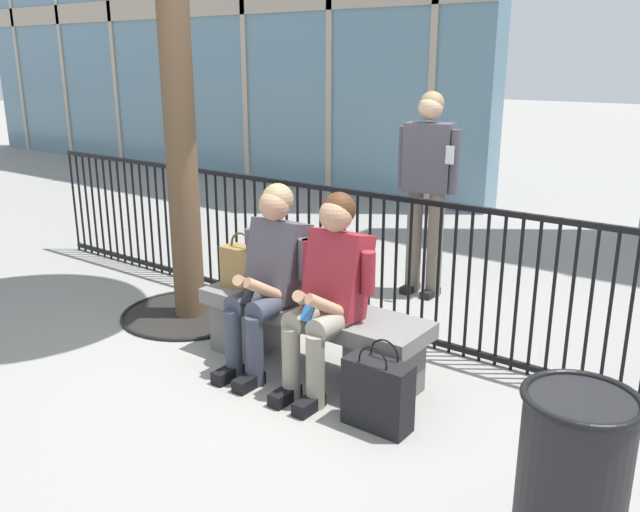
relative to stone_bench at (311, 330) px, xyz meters
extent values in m
plane|color=gray|center=(0.00, 0.00, -0.27)|extent=(60.00, 60.00, 0.00)
cube|color=slate|center=(0.00, 0.00, 0.13)|extent=(1.60, 0.44, 0.10)
cube|color=#605E5B|center=(-0.56, 0.00, -0.10)|extent=(0.36, 0.37, 0.35)
cube|color=#605E5B|center=(0.56, 0.00, -0.10)|extent=(0.36, 0.37, 0.35)
cylinder|color=#383D4C|center=(-0.33, -0.18, 0.20)|extent=(0.15, 0.40, 0.15)
cylinder|color=#383D4C|center=(-0.33, -0.38, -0.05)|extent=(0.11, 0.11, 0.45)
cube|color=black|center=(-0.33, -0.44, -0.23)|extent=(0.09, 0.22, 0.08)
cylinder|color=#383D4C|center=(-0.15, -0.18, 0.20)|extent=(0.15, 0.40, 0.15)
cylinder|color=#383D4C|center=(-0.15, -0.38, -0.05)|extent=(0.11, 0.11, 0.45)
cube|color=black|center=(-0.15, -0.44, -0.23)|extent=(0.09, 0.22, 0.08)
cube|color=#4C4751|center=(-0.24, -0.04, 0.44)|extent=(0.36, 0.30, 0.55)
cylinder|color=#4C4751|center=(-0.46, -0.04, 0.49)|extent=(0.08, 0.08, 0.26)
cylinder|color=tan|center=(-0.32, -0.26, 0.32)|extent=(0.16, 0.28, 0.20)
cylinder|color=#4C4751|center=(-0.02, -0.04, 0.49)|extent=(0.08, 0.08, 0.26)
cylinder|color=tan|center=(-0.16, -0.26, 0.32)|extent=(0.16, 0.28, 0.20)
cube|color=black|center=(-0.24, -0.32, 0.30)|extent=(0.07, 0.10, 0.13)
sphere|color=tan|center=(-0.24, -0.06, 0.81)|extent=(0.20, 0.20, 0.20)
sphere|color=#997F59|center=(-0.24, -0.03, 0.84)|extent=(0.20, 0.20, 0.20)
cylinder|color=gray|center=(0.15, -0.18, 0.20)|extent=(0.15, 0.40, 0.15)
cylinder|color=gray|center=(0.15, -0.38, -0.05)|extent=(0.11, 0.11, 0.45)
cube|color=black|center=(0.15, -0.44, -0.23)|extent=(0.09, 0.22, 0.08)
cylinder|color=gray|center=(0.33, -0.18, 0.20)|extent=(0.15, 0.40, 0.15)
cylinder|color=gray|center=(0.33, -0.38, -0.05)|extent=(0.11, 0.11, 0.45)
cube|color=black|center=(0.33, -0.44, -0.23)|extent=(0.09, 0.22, 0.08)
cube|color=maroon|center=(0.24, -0.04, 0.44)|extent=(0.36, 0.30, 0.55)
cylinder|color=maroon|center=(0.02, -0.04, 0.49)|extent=(0.08, 0.08, 0.26)
cylinder|color=tan|center=(0.16, -0.26, 0.32)|extent=(0.16, 0.28, 0.20)
cylinder|color=maroon|center=(0.46, -0.04, 0.49)|extent=(0.08, 0.08, 0.26)
cylinder|color=tan|center=(0.32, -0.26, 0.32)|extent=(0.16, 0.28, 0.20)
cube|color=#2D6BB7|center=(0.24, -0.32, 0.30)|extent=(0.07, 0.10, 0.13)
sphere|color=tan|center=(0.24, -0.06, 0.81)|extent=(0.20, 0.20, 0.20)
sphere|color=#472816|center=(0.24, -0.03, 0.84)|extent=(0.20, 0.20, 0.20)
cube|color=olive|center=(-0.58, -0.01, 0.32)|extent=(0.28, 0.15, 0.28)
torus|color=brown|center=(-0.58, -0.01, 0.47)|extent=(0.20, 0.02, 0.20)
cube|color=black|center=(0.73, -0.35, -0.08)|extent=(0.38, 0.17, 0.39)
torus|color=black|center=(0.73, -0.41, 0.14)|extent=(0.18, 0.01, 0.18)
torus|color=black|center=(0.73, -0.29, 0.14)|extent=(0.18, 0.01, 0.18)
cylinder|color=#6B6051|center=(-0.23, 1.76, 0.18)|extent=(0.13, 0.13, 0.90)
cube|color=black|center=(-0.23, 1.72, -0.24)|extent=(0.09, 0.22, 0.06)
cylinder|color=#6B6051|center=(-0.03, 1.76, 0.18)|extent=(0.13, 0.13, 0.90)
cube|color=black|center=(-0.03, 1.72, -0.24)|extent=(0.09, 0.22, 0.06)
cube|color=#4C4751|center=(-0.13, 1.76, 0.91)|extent=(0.42, 0.31, 0.56)
cylinder|color=#4C4751|center=(-0.36, 1.76, 0.89)|extent=(0.08, 0.08, 0.52)
cylinder|color=#4C4751|center=(0.11, 1.76, 0.89)|extent=(0.08, 0.08, 0.52)
sphere|color=#DBAD89|center=(-0.13, 1.76, 1.31)|extent=(0.20, 0.20, 0.20)
sphere|color=#997F59|center=(-0.13, 1.78, 1.34)|extent=(0.20, 0.20, 0.20)
cube|color=silver|center=(0.11, 1.66, 0.96)|extent=(0.07, 0.01, 0.14)
cylinder|color=black|center=(-3.73, 0.78, 0.26)|extent=(0.02, 0.02, 1.05)
cylinder|color=black|center=(-3.62, 0.78, 0.26)|extent=(0.02, 0.02, 1.05)
cylinder|color=black|center=(-3.51, 0.78, 0.26)|extent=(0.02, 0.02, 1.05)
cylinder|color=black|center=(-3.39, 0.78, 0.26)|extent=(0.02, 0.02, 1.05)
cylinder|color=black|center=(-3.28, 0.78, 0.26)|extent=(0.02, 0.02, 1.05)
cylinder|color=black|center=(-3.17, 0.78, 0.26)|extent=(0.02, 0.02, 1.05)
cylinder|color=black|center=(-3.06, 0.78, 0.26)|extent=(0.02, 0.02, 1.05)
cylinder|color=black|center=(-2.95, 0.78, 0.26)|extent=(0.02, 0.02, 1.05)
cylinder|color=black|center=(-2.84, 0.78, 0.26)|extent=(0.02, 0.02, 1.05)
cylinder|color=black|center=(-2.73, 0.78, 0.26)|extent=(0.02, 0.02, 1.05)
cylinder|color=black|center=(-2.62, 0.78, 0.26)|extent=(0.02, 0.02, 1.05)
cylinder|color=black|center=(-2.50, 0.78, 0.26)|extent=(0.02, 0.02, 1.05)
cylinder|color=black|center=(-2.39, 0.78, 0.26)|extent=(0.02, 0.02, 1.05)
cylinder|color=black|center=(-2.28, 0.78, 0.26)|extent=(0.02, 0.02, 1.05)
cylinder|color=black|center=(-2.17, 0.78, 0.26)|extent=(0.02, 0.02, 1.05)
cylinder|color=black|center=(-2.06, 0.78, 0.26)|extent=(0.02, 0.02, 1.05)
cylinder|color=black|center=(-1.95, 0.78, 0.26)|extent=(0.02, 0.02, 1.05)
cylinder|color=black|center=(-1.84, 0.78, 0.26)|extent=(0.02, 0.02, 1.05)
cylinder|color=black|center=(-1.72, 0.78, 0.26)|extent=(0.02, 0.02, 1.05)
cylinder|color=black|center=(-1.61, 0.78, 0.26)|extent=(0.02, 0.02, 1.05)
cylinder|color=black|center=(-1.50, 0.78, 0.26)|extent=(0.02, 0.02, 1.05)
cylinder|color=black|center=(-1.39, 0.78, 0.26)|extent=(0.02, 0.02, 1.05)
cylinder|color=black|center=(-1.28, 0.78, 0.26)|extent=(0.02, 0.02, 1.05)
cylinder|color=black|center=(-1.17, 0.78, 0.26)|extent=(0.02, 0.02, 1.05)
cylinder|color=black|center=(-1.06, 0.78, 0.26)|extent=(0.02, 0.02, 1.05)
cylinder|color=black|center=(-0.95, 0.78, 0.26)|extent=(0.02, 0.02, 1.05)
cylinder|color=black|center=(-0.83, 0.78, 0.26)|extent=(0.02, 0.02, 1.05)
cylinder|color=black|center=(-0.72, 0.78, 0.26)|extent=(0.02, 0.02, 1.05)
cylinder|color=black|center=(-0.61, 0.78, 0.26)|extent=(0.02, 0.02, 1.05)
cylinder|color=black|center=(-0.50, 0.78, 0.26)|extent=(0.02, 0.02, 1.05)
cylinder|color=black|center=(-0.39, 0.78, 0.26)|extent=(0.02, 0.02, 1.05)
cylinder|color=black|center=(-0.28, 0.78, 0.26)|extent=(0.02, 0.02, 1.05)
cylinder|color=black|center=(-0.17, 0.78, 0.26)|extent=(0.02, 0.02, 1.05)
cylinder|color=black|center=(-0.06, 0.78, 0.26)|extent=(0.02, 0.02, 1.05)
cylinder|color=black|center=(0.06, 0.78, 0.26)|extent=(0.02, 0.02, 1.05)
cylinder|color=black|center=(0.17, 0.78, 0.26)|extent=(0.02, 0.02, 1.05)
cylinder|color=black|center=(0.28, 0.78, 0.26)|extent=(0.02, 0.02, 1.05)
cylinder|color=black|center=(0.39, 0.78, 0.26)|extent=(0.02, 0.02, 1.05)
cylinder|color=black|center=(0.50, 0.78, 0.26)|extent=(0.02, 0.02, 1.05)
cylinder|color=black|center=(0.61, 0.78, 0.26)|extent=(0.02, 0.02, 1.05)
cylinder|color=black|center=(0.72, 0.78, 0.26)|extent=(0.02, 0.02, 1.05)
cylinder|color=black|center=(0.83, 0.78, 0.26)|extent=(0.02, 0.02, 1.05)
cylinder|color=black|center=(0.95, 0.78, 0.26)|extent=(0.02, 0.02, 1.05)
cylinder|color=black|center=(1.06, 0.78, 0.26)|extent=(0.02, 0.02, 1.05)
cylinder|color=black|center=(1.17, 0.78, 0.26)|extent=(0.02, 0.02, 1.05)
cylinder|color=black|center=(1.28, 0.78, 0.26)|extent=(0.02, 0.02, 1.05)
cylinder|color=black|center=(1.39, 0.78, 0.26)|extent=(0.02, 0.02, 1.05)
cylinder|color=black|center=(1.50, 0.78, 0.26)|extent=(0.02, 0.02, 1.05)
cylinder|color=black|center=(1.61, 0.78, 0.26)|extent=(0.02, 0.02, 1.05)
cylinder|color=black|center=(1.72, 0.78, 0.26)|extent=(0.02, 0.02, 1.05)
cube|color=black|center=(0.00, 0.78, -0.22)|extent=(7.46, 0.04, 0.04)
cube|color=black|center=(0.00, 0.78, 0.76)|extent=(7.46, 0.04, 0.04)
cylinder|color=black|center=(-1.36, 0.19, -0.27)|extent=(1.06, 1.06, 0.01)
torus|color=black|center=(-1.36, 0.19, -0.26)|extent=(1.09, 1.09, 0.03)
cylinder|color=brown|center=(-1.36, 0.19, 1.43)|extent=(0.24, 0.24, 3.40)
cylinder|color=black|center=(1.91, -0.90, 0.13)|extent=(0.40, 0.40, 0.80)
torus|color=black|center=(1.91, -0.90, 0.53)|extent=(0.43, 0.43, 0.03)
cube|color=#AD9E8C|center=(-6.77, 4.91, 2.53)|extent=(11.67, 0.04, 0.36)
camera|label=1|loc=(2.43, -3.15, 1.68)|focal=37.30mm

